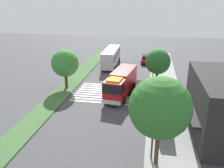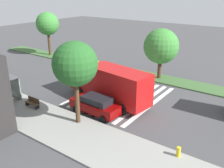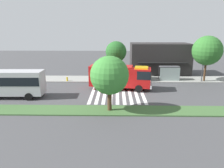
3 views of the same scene
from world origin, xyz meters
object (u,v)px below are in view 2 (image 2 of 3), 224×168
at_px(bench_near_shelter, 33,102).
at_px(parked_car_mid, 95,105).
at_px(sidewalk_tree_far_west, 75,64).
at_px(median_tree_far_west, 161,46).
at_px(bus_stop_shelter, 6,81).
at_px(fire_hydrant, 179,152).
at_px(fire_truck, 106,81).
at_px(median_tree_west, 48,24).

bearing_deg(bench_near_shelter, parked_car_mid, -155.43).
height_order(sidewalk_tree_far_west, median_tree_far_west, sidewalk_tree_far_west).
xyz_separation_m(bus_stop_shelter, bench_near_shelter, (-4.00, 0.02, -1.30)).
bearing_deg(fire_hydrant, sidewalk_tree_far_west, 3.32).
distance_m(parked_car_mid, bench_near_shelter, 6.18).
distance_m(fire_truck, fire_hydrant, 10.67).
xyz_separation_m(parked_car_mid, median_tree_far_west, (-0.61, -11.98, 3.27)).
height_order(fire_truck, sidewalk_tree_far_west, sidewalk_tree_far_west).
distance_m(parked_car_mid, bus_stop_shelter, 10.00).
relative_size(parked_car_mid, fire_hydrant, 6.90).
distance_m(bench_near_shelter, fire_hydrant, 14.16).
distance_m(sidewalk_tree_far_west, fire_hydrant, 9.84).
bearing_deg(sidewalk_tree_far_west, bus_stop_shelter, 2.12).
distance_m(fire_truck, bus_stop_shelter, 10.24).
xyz_separation_m(median_tree_west, fire_hydrant, (-28.22, 13.68, -4.81)).
xyz_separation_m(fire_truck, fire_hydrant, (-9.48, 4.63, -1.57)).
height_order(bench_near_shelter, sidewalk_tree_far_west, sidewalk_tree_far_west).
relative_size(median_tree_far_west, fire_hydrant, 8.82).
height_order(bus_stop_shelter, fire_hydrant, bus_stop_shelter).
bearing_deg(median_tree_west, bus_stop_shelter, 124.77).
bearing_deg(bus_stop_shelter, median_tree_far_west, -125.14).
bearing_deg(bench_near_shelter, bus_stop_shelter, -0.25).
bearing_deg(parked_car_mid, median_tree_west, -29.81).
distance_m(parked_car_mid, median_tree_west, 23.48).
bearing_deg(median_tree_far_west, bus_stop_shelter, 54.86).
xyz_separation_m(parked_car_mid, fire_hydrant, (-8.52, 1.70, -0.40)).
bearing_deg(bench_near_shelter, median_tree_west, -45.92).
bearing_deg(fire_truck, parked_car_mid, 116.85).
distance_m(fire_truck, parked_car_mid, 3.30).
xyz_separation_m(bus_stop_shelter, sidewalk_tree_far_west, (-9.51, -0.35, 3.32)).
height_order(bench_near_shelter, median_tree_far_west, median_tree_far_west).
height_order(fire_truck, bus_stop_shelter, fire_truck).
bearing_deg(fire_truck, fire_hydrant, 162.58).
xyz_separation_m(bench_near_shelter, median_tree_west, (14.09, -14.55, 4.71)).
distance_m(median_tree_far_west, fire_hydrant, 16.22).
bearing_deg(fire_truck, bus_stop_shelter, 40.98).
relative_size(sidewalk_tree_far_west, median_tree_far_west, 1.12).
bearing_deg(sidewalk_tree_far_west, median_tree_west, -35.89).
bearing_deg(fire_hydrant, bench_near_shelter, 3.52).
relative_size(bus_stop_shelter, median_tree_far_west, 0.57).
relative_size(parked_car_mid, bench_near_shelter, 3.02).
height_order(parked_car_mid, bench_near_shelter, parked_car_mid).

